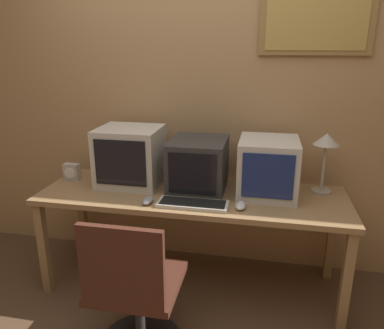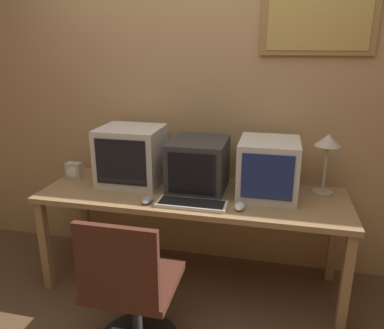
% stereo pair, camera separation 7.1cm
% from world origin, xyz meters
% --- Properties ---
extents(wall_back, '(8.00, 0.08, 2.60)m').
position_xyz_m(wall_back, '(0.01, 1.30, 1.30)').
color(wall_back, tan).
rests_on(wall_back, ground_plane).
extents(desk, '(2.06, 0.66, 0.71)m').
position_xyz_m(desk, '(0.00, 0.87, 0.64)').
color(desk, '#99754C').
rests_on(desk, ground_plane).
extents(monitor_left, '(0.43, 0.39, 0.41)m').
position_xyz_m(monitor_left, '(-0.47, 0.97, 0.92)').
color(monitor_left, beige).
rests_on(monitor_left, desk).
extents(monitor_center, '(0.38, 0.43, 0.35)m').
position_xyz_m(monitor_center, '(0.03, 0.96, 0.89)').
color(monitor_center, '#333333').
rests_on(monitor_center, desk).
extents(monitor_right, '(0.38, 0.42, 0.37)m').
position_xyz_m(monitor_right, '(0.49, 0.96, 0.90)').
color(monitor_right, beige).
rests_on(monitor_right, desk).
extents(keyboard_main, '(0.44, 0.16, 0.03)m').
position_xyz_m(keyboard_main, '(0.05, 0.67, 0.72)').
color(keyboard_main, beige).
rests_on(keyboard_main, desk).
extents(mouse_near_keyboard, '(0.06, 0.12, 0.04)m').
position_xyz_m(mouse_near_keyboard, '(0.34, 0.68, 0.73)').
color(mouse_near_keyboard, silver).
rests_on(mouse_near_keyboard, desk).
extents(mouse_far_corner, '(0.07, 0.12, 0.04)m').
position_xyz_m(mouse_far_corner, '(-0.24, 0.65, 0.73)').
color(mouse_far_corner, gray).
rests_on(mouse_far_corner, desk).
extents(desk_clock, '(0.11, 0.07, 0.12)m').
position_xyz_m(desk_clock, '(-0.93, 0.96, 0.77)').
color(desk_clock, '#B7B2AD').
rests_on(desk_clock, desk).
extents(desk_lamp, '(0.17, 0.17, 0.41)m').
position_xyz_m(desk_lamp, '(0.86, 1.06, 1.03)').
color(desk_lamp, '#B2A899').
rests_on(desk_lamp, desk).
extents(office_chair, '(0.49, 0.49, 0.87)m').
position_xyz_m(office_chair, '(-0.17, 0.16, 0.37)').
color(office_chair, black).
rests_on(office_chair, ground_plane).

